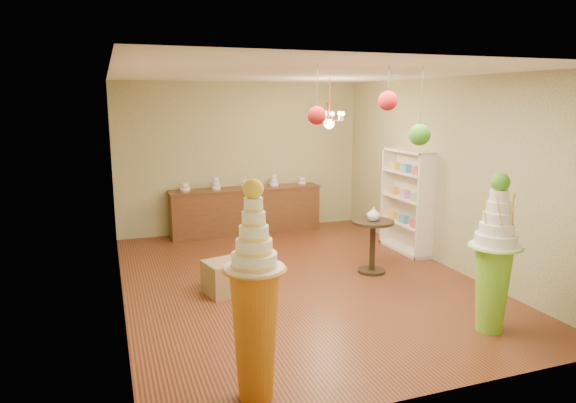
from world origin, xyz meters
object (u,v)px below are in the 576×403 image
object	(u,v)px
pedestal_orange	(255,316)
round_table	(373,239)
pedestal_green	(493,268)
sideboard	(246,210)

from	to	relation	value
pedestal_orange	round_table	distance (m)	3.80
pedestal_green	round_table	xyz separation A→B (m)	(-0.28, 2.30, -0.23)
sideboard	round_table	xyz separation A→B (m)	(1.21, -3.02, 0.06)
pedestal_orange	pedestal_green	bearing A→B (deg)	7.68
pedestal_orange	sideboard	bearing A→B (deg)	75.75
pedestal_green	sideboard	xyz separation A→B (m)	(-1.49, 5.31, -0.29)
pedestal_green	round_table	world-z (taller)	pedestal_green
pedestal_orange	round_table	size ratio (longest dim) A/B	2.42
round_table	sideboard	bearing A→B (deg)	111.89
pedestal_green	pedestal_orange	size ratio (longest dim) A/B	0.93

